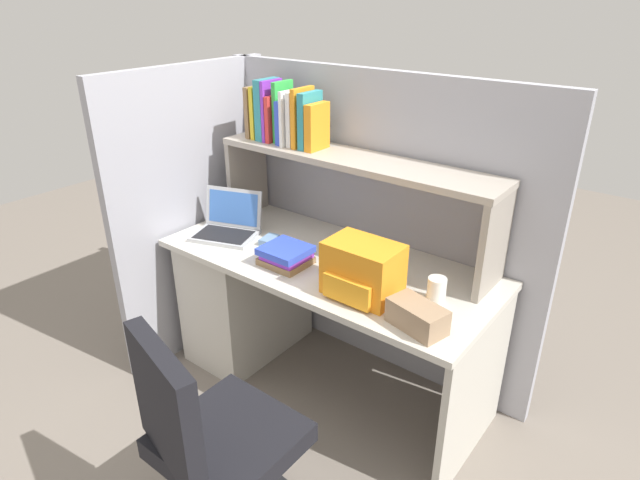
# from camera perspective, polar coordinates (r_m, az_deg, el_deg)

# --- Properties ---
(ground_plane) EXTENTS (8.00, 8.00, 0.00)m
(ground_plane) POSITION_cam_1_polar(r_m,az_deg,el_deg) (2.92, 0.62, -14.94)
(ground_plane) COLOR slate
(desk) EXTENTS (1.60, 0.70, 0.73)m
(desk) POSITION_cam_1_polar(r_m,az_deg,el_deg) (2.89, -5.53, -5.65)
(desk) COLOR beige
(desk) RESTS_ON ground_plane
(cubicle_partition_rear) EXTENTS (1.84, 0.05, 1.55)m
(cubicle_partition_rear) POSITION_cam_1_polar(r_m,az_deg,el_deg) (2.77, 5.46, 1.59)
(cubicle_partition_rear) COLOR #9E9EA8
(cubicle_partition_rear) RESTS_ON ground_plane
(cubicle_partition_left) EXTENTS (0.05, 1.06, 1.55)m
(cubicle_partition_left) POSITION_cam_1_polar(r_m,az_deg,el_deg) (3.00, -12.93, 2.95)
(cubicle_partition_left) COLOR #9E9EA8
(cubicle_partition_left) RESTS_ON ground_plane
(overhead_hutch) EXTENTS (1.44, 0.28, 0.45)m
(overhead_hutch) POSITION_cam_1_polar(r_m,az_deg,el_deg) (2.52, 3.51, 6.70)
(overhead_hutch) COLOR gray
(overhead_hutch) RESTS_ON desk
(reference_books_on_shelf) EXTENTS (0.44, 0.19, 0.30)m
(reference_books_on_shelf) POSITION_cam_1_polar(r_m,az_deg,el_deg) (2.70, -3.66, 12.99)
(reference_books_on_shelf) COLOR olive
(reference_books_on_shelf) RESTS_ON overhead_hutch
(laptop) EXTENTS (0.38, 0.34, 0.22)m
(laptop) POSITION_cam_1_polar(r_m,az_deg,el_deg) (2.78, -9.74, 1.56)
(laptop) COLOR #B7BABF
(laptop) RESTS_ON desk
(backpack) EXTENTS (0.30, 0.23, 0.23)m
(backpack) POSITION_cam_1_polar(r_m,az_deg,el_deg) (2.19, 4.48, -3.26)
(backpack) COLOR orange
(backpack) RESTS_ON desk
(computer_mouse) EXTENTS (0.08, 0.11, 0.03)m
(computer_mouse) POSITION_cam_1_polar(r_m,az_deg,el_deg) (2.67, -5.43, -0.01)
(computer_mouse) COLOR #7299C6
(computer_mouse) RESTS_ON desk
(paper_cup) EXTENTS (0.08, 0.08, 0.11)m
(paper_cup) POSITION_cam_1_polar(r_m,az_deg,el_deg) (2.21, 12.28, -5.21)
(paper_cup) COLOR white
(paper_cup) RESTS_ON desk
(tissue_box) EXTENTS (0.24, 0.17, 0.10)m
(tissue_box) POSITION_cam_1_polar(r_m,az_deg,el_deg) (2.04, 10.28, -7.98)
(tissue_box) COLOR #9E7F60
(tissue_box) RESTS_ON desk
(desk_book_stack) EXTENTS (0.21, 0.20, 0.09)m
(desk_book_stack) POSITION_cam_1_polar(r_m,az_deg,el_deg) (2.45, -3.64, -1.65)
(desk_book_stack) COLOR olive
(desk_book_stack) RESTS_ON desk
(office_chair) EXTENTS (0.52, 0.53, 0.93)m
(office_chair) POSITION_cam_1_polar(r_m,az_deg,el_deg) (2.05, -10.93, -21.92)
(office_chair) COLOR black
(office_chair) RESTS_ON ground_plane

